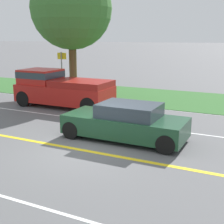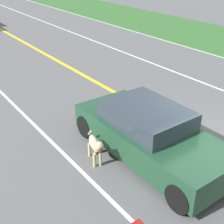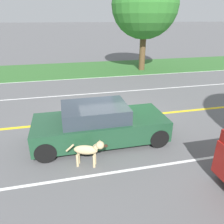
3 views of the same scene
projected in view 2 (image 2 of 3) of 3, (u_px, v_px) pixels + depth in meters
The scene contains 5 objects.
ground_plane at pixel (213, 147), 8.61m from camera, with size 400.00×400.00×0.00m, color #5B5B5E.
centre_divider_line at pixel (213, 147), 8.61m from camera, with size 0.18×160.00×0.01m, color yellow.
lane_dash_same_dir at pixel (110, 200), 6.78m from camera, with size 0.10×160.00×0.01m, color white.
ego_car at pixel (150, 134), 7.98m from camera, with size 1.88×4.47×1.36m.
dog at pixel (95, 145), 7.73m from camera, with size 0.49×1.19×0.85m.
Camera 2 is at (6.49, 4.16, 4.84)m, focal length 50.00 mm.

